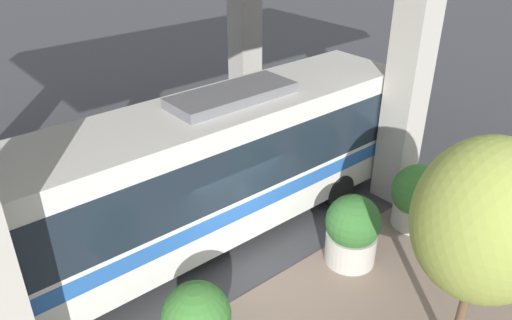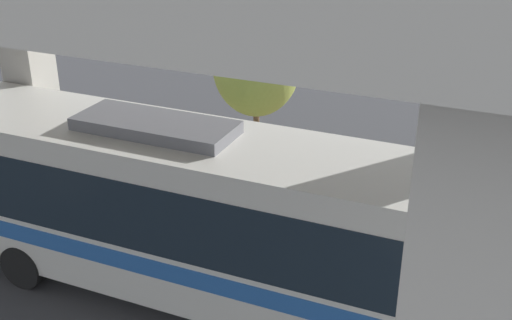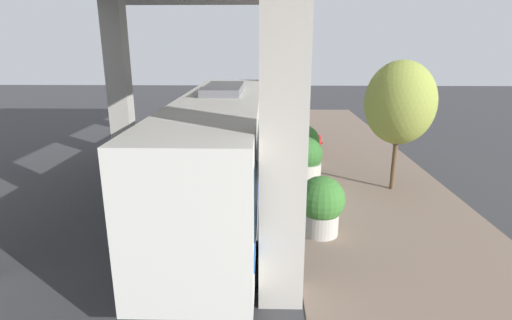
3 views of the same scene
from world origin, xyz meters
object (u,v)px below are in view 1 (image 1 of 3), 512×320
at_px(bus, 192,173).
at_px(fire_hydrant, 485,200).
at_px(planter_middle, 418,197).
at_px(planter_front, 352,231).
at_px(street_tree_near, 486,221).

height_order(bus, fire_hydrant, bus).
bearing_deg(planter_middle, bus, 58.12).
relative_size(bus, fire_hydrant, 13.42).
distance_m(bus, planter_middle, 6.02).
bearing_deg(planter_middle, planter_front, 86.98).
relative_size(fire_hydrant, planter_middle, 0.53).
relative_size(bus, planter_middle, 7.08).
height_order(bus, planter_front, bus).
bearing_deg(street_tree_near, bus, 16.37).
height_order(fire_hydrant, planter_front, planter_front).
distance_m(bus, planter_front, 4.07).
relative_size(bus, street_tree_near, 2.68).
bearing_deg(bus, planter_middle, -121.88).
xyz_separation_m(bus, street_tree_near, (-6.17, -1.81, 1.13)).
height_order(planter_middle, street_tree_near, street_tree_near).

